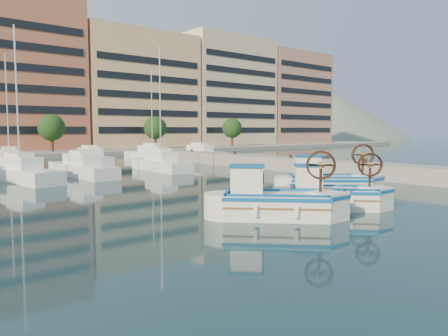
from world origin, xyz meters
TOP-DOWN VIEW (x-y plane):
  - ground at (0.00, 0.00)m, footprint 300.00×300.00m
  - quay at (13.00, 8.00)m, footprint 3.00×60.00m
  - waterfront at (9.23, 65.04)m, footprint 180.00×40.00m
  - hill_east at (140.00, 110.00)m, footprint 160.00×160.00m
  - yacht_marina at (-3.16, 27.55)m, footprint 37.82×23.96m
  - fishing_boat_a at (-4.79, -0.65)m, footprint 4.55×4.58m
  - fishing_boat_b at (-0.92, -0.78)m, footprint 4.21×4.24m
  - fishing_boat_c at (2.43, 1.92)m, footprint 4.79×4.52m

SIDE VIEW (x-z plane):
  - ground at x=0.00m, z-range 0.00..0.00m
  - hill_east at x=140.00m, z-range -25.00..25.00m
  - yacht_marina at x=-3.16m, z-range -5.22..6.28m
  - quay at x=13.00m, z-range 0.00..1.20m
  - fishing_boat_b at x=-0.92m, z-range -0.62..2.13m
  - fishing_boat_a at x=-4.79m, z-range -0.66..2.30m
  - fishing_boat_c at x=2.43m, z-range -0.68..2.35m
  - waterfront at x=9.23m, z-range -1.70..23.90m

